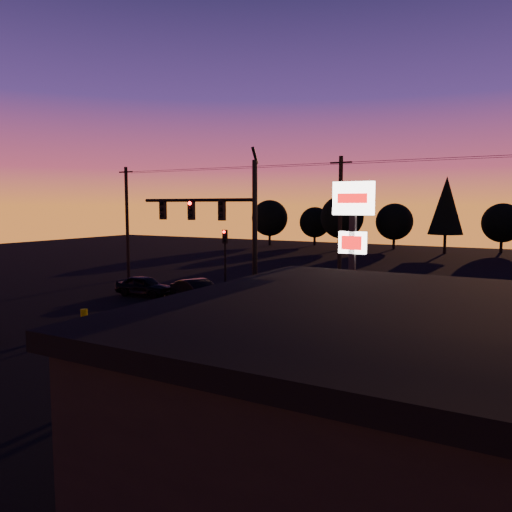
{
  "coord_description": "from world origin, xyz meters",
  "views": [
    {
      "loc": [
        12.8,
        -15.95,
        5.95
      ],
      "look_at": [
        1.0,
        5.0,
        3.5
      ],
      "focal_mm": 35.0,
      "sensor_mm": 36.0,
      "label": 1
    }
  ],
  "objects_px": {
    "pylon_sign": "(353,234)",
    "car_right": "(372,301)",
    "traffic_signal_mast": "(225,227)",
    "suv_parked": "(310,389)",
    "bollard": "(84,319)",
    "car_left": "(144,286)",
    "car_mid": "(198,292)",
    "secondary_signal": "(225,252)"
  },
  "relations": [
    {
      "from": "secondary_signal",
      "to": "car_left",
      "type": "relative_size",
      "value": 1.1
    },
    {
      "from": "traffic_signal_mast",
      "to": "pylon_sign",
      "type": "height_order",
      "value": "traffic_signal_mast"
    },
    {
      "from": "suv_parked",
      "to": "traffic_signal_mast",
      "type": "bearing_deg",
      "value": 138.1
    },
    {
      "from": "traffic_signal_mast",
      "to": "bollard",
      "type": "relative_size",
      "value": 8.6
    },
    {
      "from": "car_mid",
      "to": "suv_parked",
      "type": "xyz_separation_m",
      "value": [
        12.29,
        -11.51,
        0.01
      ]
    },
    {
      "from": "secondary_signal",
      "to": "car_mid",
      "type": "height_order",
      "value": "secondary_signal"
    },
    {
      "from": "pylon_sign",
      "to": "bollard",
      "type": "distance_m",
      "value": 13.68
    },
    {
      "from": "car_left",
      "to": "traffic_signal_mast",
      "type": "bearing_deg",
      "value": -119.49
    },
    {
      "from": "pylon_sign",
      "to": "car_right",
      "type": "distance_m",
      "value": 10.04
    },
    {
      "from": "pylon_sign",
      "to": "bollard",
      "type": "height_order",
      "value": "pylon_sign"
    },
    {
      "from": "car_mid",
      "to": "pylon_sign",
      "type": "bearing_deg",
      "value": -96.75
    },
    {
      "from": "secondary_signal",
      "to": "car_left",
      "type": "height_order",
      "value": "secondary_signal"
    },
    {
      "from": "car_left",
      "to": "car_mid",
      "type": "xyz_separation_m",
      "value": [
        4.62,
        -0.37,
        0.05
      ]
    },
    {
      "from": "secondary_signal",
      "to": "suv_parked",
      "type": "distance_m",
      "value": 19.35
    },
    {
      "from": "pylon_sign",
      "to": "suv_parked",
      "type": "bearing_deg",
      "value": -85.15
    },
    {
      "from": "car_left",
      "to": "car_mid",
      "type": "height_order",
      "value": "car_mid"
    },
    {
      "from": "traffic_signal_mast",
      "to": "car_right",
      "type": "relative_size",
      "value": 1.64
    },
    {
      "from": "secondary_signal",
      "to": "traffic_signal_mast",
      "type": "bearing_deg",
      "value": -56.81
    },
    {
      "from": "pylon_sign",
      "to": "car_left",
      "type": "distance_m",
      "value": 18.49
    },
    {
      "from": "secondary_signal",
      "to": "bollard",
      "type": "xyz_separation_m",
      "value": [
        -0.91,
        -11.02,
        -2.36
      ]
    },
    {
      "from": "bollard",
      "to": "suv_parked",
      "type": "xyz_separation_m",
      "value": [
        13.31,
        -3.68,
        0.24
      ]
    },
    {
      "from": "traffic_signal_mast",
      "to": "bollard",
      "type": "height_order",
      "value": "traffic_signal_mast"
    },
    {
      "from": "car_mid",
      "to": "traffic_signal_mast",
      "type": "bearing_deg",
      "value": -108.92
    },
    {
      "from": "bollard",
      "to": "car_mid",
      "type": "xyz_separation_m",
      "value": [
        1.02,
        7.83,
        0.23
      ]
    },
    {
      "from": "bollard",
      "to": "car_left",
      "type": "height_order",
      "value": "car_left"
    },
    {
      "from": "traffic_signal_mast",
      "to": "car_right",
      "type": "height_order",
      "value": "traffic_signal_mast"
    },
    {
      "from": "traffic_signal_mast",
      "to": "suv_parked",
      "type": "xyz_separation_m",
      "value": [
        7.5,
        -7.21,
        -4.2
      ]
    },
    {
      "from": "secondary_signal",
      "to": "car_left",
      "type": "bearing_deg",
      "value": -147.97
    },
    {
      "from": "secondary_signal",
      "to": "suv_parked",
      "type": "height_order",
      "value": "secondary_signal"
    },
    {
      "from": "secondary_signal",
      "to": "pylon_sign",
      "type": "bearing_deg",
      "value": -39.77
    },
    {
      "from": "pylon_sign",
      "to": "car_mid",
      "type": "xyz_separation_m",
      "value": [
        -11.89,
        6.8,
        -4.19
      ]
    },
    {
      "from": "car_mid",
      "to": "car_right",
      "type": "bearing_deg",
      "value": -54.9
    },
    {
      "from": "bollard",
      "to": "car_right",
      "type": "height_order",
      "value": "car_right"
    },
    {
      "from": "suv_parked",
      "to": "car_mid",
      "type": "bearing_deg",
      "value": 138.85
    },
    {
      "from": "traffic_signal_mast",
      "to": "pylon_sign",
      "type": "relative_size",
      "value": 1.26
    },
    {
      "from": "traffic_signal_mast",
      "to": "suv_parked",
      "type": "bearing_deg",
      "value": -43.88
    },
    {
      "from": "car_mid",
      "to": "suv_parked",
      "type": "bearing_deg",
      "value": -110.12
    },
    {
      "from": "bollard",
      "to": "car_left",
      "type": "xyz_separation_m",
      "value": [
        -3.6,
        8.2,
        0.18
      ]
    },
    {
      "from": "car_left",
      "to": "suv_parked",
      "type": "xyz_separation_m",
      "value": [
        16.91,
        -11.88,
        0.06
      ]
    },
    {
      "from": "bollard",
      "to": "suv_parked",
      "type": "distance_m",
      "value": 13.81
    },
    {
      "from": "secondary_signal",
      "to": "car_left",
      "type": "distance_m",
      "value": 5.75
    },
    {
      "from": "car_right",
      "to": "suv_parked",
      "type": "xyz_separation_m",
      "value": [
        2.23,
        -13.67,
        -0.02
      ]
    }
  ]
}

